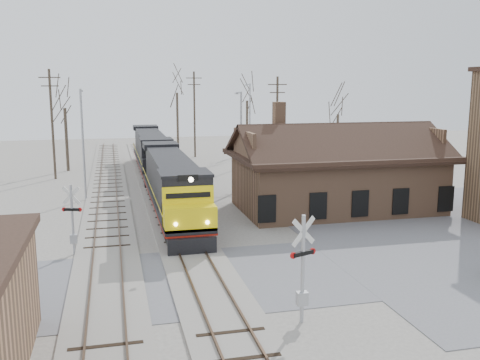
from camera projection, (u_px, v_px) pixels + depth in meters
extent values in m
plane|color=#A39D93|center=(203.00, 279.00, 25.56)|extent=(140.00, 140.00, 0.00)
cube|color=slate|center=(203.00, 278.00, 25.56)|extent=(60.00, 9.00, 0.03)
cube|color=slate|center=(475.00, 232.00, 33.54)|extent=(22.00, 26.00, 0.03)
cube|color=#A39D93|center=(170.00, 208.00, 39.90)|extent=(3.40, 90.00, 0.12)
cube|color=#473323|center=(160.00, 207.00, 39.71)|extent=(0.08, 90.00, 0.14)
cube|color=#473323|center=(179.00, 206.00, 40.04)|extent=(0.08, 90.00, 0.14)
cube|color=#A39D93|center=(108.00, 211.00, 38.86)|extent=(3.40, 90.00, 0.12)
cube|color=#473323|center=(97.00, 210.00, 38.67)|extent=(0.08, 90.00, 0.14)
cube|color=#473323|center=(118.00, 209.00, 39.00)|extent=(0.08, 90.00, 0.14)
cube|color=#90664A|center=(336.00, 183.00, 39.46)|extent=(14.00, 8.00, 4.00)
cube|color=black|center=(337.00, 154.00, 39.08)|extent=(15.20, 9.20, 0.30)
cube|color=black|center=(351.00, 144.00, 36.71)|extent=(15.00, 4.71, 2.66)
cube|color=black|center=(325.00, 138.00, 41.11)|extent=(15.00, 4.71, 2.66)
cube|color=#90664A|center=(279.00, 117.00, 39.12)|extent=(0.80, 0.80, 2.20)
cube|color=black|center=(184.00, 230.00, 32.14)|extent=(2.38, 3.81, 0.95)
cube|color=black|center=(164.00, 191.00, 43.99)|extent=(2.38, 3.81, 0.95)
cube|color=black|center=(172.00, 197.00, 37.93)|extent=(2.86, 19.06, 0.33)
cube|color=#97150A|center=(172.00, 200.00, 37.97)|extent=(2.88, 19.06, 0.11)
cube|color=black|center=(170.00, 174.00, 38.81)|extent=(2.48, 13.82, 2.67)
cube|color=black|center=(185.00, 197.00, 30.93)|extent=(2.86, 2.67, 2.67)
cube|color=yellow|center=(189.00, 217.00, 29.52)|extent=(2.86, 1.72, 1.33)
cube|color=black|center=(192.00, 247.00, 28.86)|extent=(2.67, 0.25, 0.95)
cylinder|color=#FFF2CC|center=(191.00, 180.00, 28.28)|extent=(0.27, 0.10, 0.27)
cube|color=black|center=(156.00, 176.00, 50.85)|extent=(2.38, 3.81, 0.95)
cube|color=black|center=(147.00, 159.00, 62.70)|extent=(2.38, 3.81, 0.95)
cube|color=black|center=(151.00, 160.00, 56.64)|extent=(2.86, 19.06, 0.33)
cube|color=#97150A|center=(151.00, 162.00, 56.68)|extent=(2.88, 19.06, 0.11)
cube|color=black|center=(150.00, 144.00, 57.52)|extent=(2.48, 13.82, 2.67)
cube|color=black|center=(156.00, 154.00, 49.64)|extent=(2.86, 2.67, 2.67)
cube|color=black|center=(158.00, 165.00, 48.23)|extent=(2.86, 1.72, 1.33)
cube|color=black|center=(160.00, 183.00, 47.57)|extent=(2.67, 0.25, 0.95)
cylinder|color=#A5A8AD|center=(303.00, 269.00, 20.54)|extent=(0.15, 0.15, 4.31)
cube|color=silver|center=(303.00, 232.00, 20.27)|extent=(1.07, 0.43, 1.13)
cube|color=silver|center=(303.00, 232.00, 20.27)|extent=(1.07, 0.43, 1.13)
cube|color=black|center=(303.00, 253.00, 20.43)|extent=(0.96, 0.48, 0.16)
cylinder|color=#B20C0C|center=(293.00, 256.00, 20.16)|extent=(0.27, 0.16, 0.26)
cylinder|color=#B20C0C|center=(313.00, 251.00, 20.69)|extent=(0.27, 0.16, 0.26)
cube|color=#A5A8AD|center=(302.00, 298.00, 20.75)|extent=(0.43, 0.32, 0.54)
cylinder|color=#A5A8AD|center=(73.00, 220.00, 28.90)|extent=(0.14, 0.14, 3.87)
cube|color=silver|center=(71.00, 195.00, 28.66)|extent=(0.98, 0.34, 1.01)
cube|color=silver|center=(71.00, 195.00, 28.66)|extent=(0.98, 0.34, 1.01)
cube|color=black|center=(72.00, 209.00, 28.79)|extent=(0.88, 0.40, 0.15)
cylinder|color=#B20C0C|center=(80.00, 210.00, 28.77)|extent=(0.25, 0.15, 0.23)
cylinder|color=#B20C0C|center=(64.00, 209.00, 28.82)|extent=(0.25, 0.15, 0.23)
cube|color=#A5A8AD|center=(74.00, 239.00, 29.09)|extent=(0.39, 0.29, 0.48)
cylinder|color=#A5A8AD|center=(83.00, 145.00, 42.25)|extent=(0.18, 0.18, 8.82)
cylinder|color=#A5A8AD|center=(81.00, 90.00, 42.35)|extent=(0.12, 1.80, 0.12)
cube|color=#A5A8AD|center=(81.00, 91.00, 43.13)|extent=(0.25, 0.50, 0.12)
cylinder|color=#A5A8AD|center=(241.00, 141.00, 46.26)|extent=(0.18, 0.18, 8.55)
cylinder|color=#A5A8AD|center=(239.00, 93.00, 46.38)|extent=(0.12, 1.80, 0.12)
cube|color=#A5A8AD|center=(237.00, 94.00, 47.16)|extent=(0.25, 0.50, 0.12)
cylinder|color=#A5A8AD|center=(250.00, 124.00, 61.22)|extent=(0.18, 0.18, 9.25)
cylinder|color=#A5A8AD|center=(248.00, 84.00, 61.28)|extent=(0.12, 1.80, 0.12)
cube|color=#A5A8AD|center=(246.00, 85.00, 62.06)|extent=(0.25, 0.50, 0.12)
cylinder|color=#382D23|center=(52.00, 125.00, 51.54)|extent=(0.24, 0.24, 10.60)
cube|color=#382D23|center=(49.00, 77.00, 50.74)|extent=(2.00, 0.10, 0.10)
cube|color=#382D23|center=(50.00, 86.00, 50.89)|extent=(1.60, 0.10, 0.10)
cylinder|color=#382D23|center=(195.00, 115.00, 67.30)|extent=(0.24, 0.24, 10.72)
cube|color=#382D23|center=(194.00, 78.00, 66.49)|extent=(2.00, 0.10, 0.10)
cube|color=#382D23|center=(194.00, 85.00, 66.63)|extent=(1.60, 0.10, 0.10)
cylinder|color=#382D23|center=(277.00, 126.00, 54.68)|extent=(0.24, 0.24, 9.93)
cube|color=#382D23|center=(277.00, 85.00, 53.94)|extent=(2.00, 0.10, 0.10)
cube|color=#382D23|center=(277.00, 93.00, 54.09)|extent=(1.60, 0.10, 0.10)
cylinder|color=#382D23|center=(67.00, 140.00, 56.78)|extent=(0.32, 0.32, 6.70)
cylinder|color=#382D23|center=(178.00, 122.00, 74.09)|extent=(0.32, 0.32, 8.01)
cylinder|color=#382D23|center=(247.00, 127.00, 70.94)|extent=(0.32, 0.32, 7.04)
cylinder|color=#382D23|center=(337.00, 137.00, 65.09)|extent=(0.32, 0.32, 5.58)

